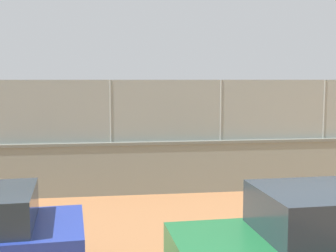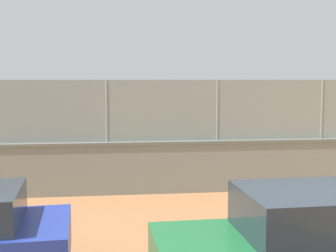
# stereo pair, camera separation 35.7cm
# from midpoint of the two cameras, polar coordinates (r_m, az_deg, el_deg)

# --- Properties ---
(ground_plane) EXTENTS (260.00, 260.00, 0.00)m
(ground_plane) POSITION_cam_midpoint_polar(r_m,az_deg,el_deg) (25.89, -4.24, -1.07)
(ground_plane) COLOR #A36B42
(perimeter_wall) EXTENTS (27.75, 1.50, 1.43)m
(perimeter_wall) POSITION_cam_midpoint_polar(r_m,az_deg,el_deg) (12.68, 0.17, -5.03)
(perimeter_wall) COLOR gray
(perimeter_wall) RESTS_ON ground_plane
(fence_panel_on_wall) EXTENTS (27.24, 1.10, 1.66)m
(fence_panel_on_wall) POSITION_cam_midpoint_polar(r_m,az_deg,el_deg) (12.48, 0.17, 1.93)
(fence_panel_on_wall) COLOR gray
(fence_panel_on_wall) RESTS_ON perimeter_wall
(player_crossing_court) EXTENTS (1.14, 0.77, 1.54)m
(player_crossing_court) POSITION_cam_midpoint_polar(r_m,az_deg,el_deg) (21.64, 6.34, -0.05)
(player_crossing_court) COLOR navy
(player_crossing_court) RESTS_ON ground_plane
(player_baseline_waiting) EXTENTS (1.06, 0.76, 1.70)m
(player_baseline_waiting) POSITION_cam_midpoint_polar(r_m,az_deg,el_deg) (22.29, -6.03, 0.40)
(player_baseline_waiting) COLOR #B2B2B2
(player_baseline_waiting) RESTS_ON ground_plane
(sports_ball) EXTENTS (0.15, 0.15, 0.15)m
(sports_ball) POSITION_cam_midpoint_polar(r_m,az_deg,el_deg) (21.33, 9.70, -2.43)
(sports_ball) COLOR yellow
(sports_ball) RESTS_ON ground_plane
(parked_car_green) EXTENTS (4.34, 1.94, 1.65)m
(parked_car_green) POSITION_cam_midpoint_polar(r_m,az_deg,el_deg) (6.79, 19.71, -14.01)
(parked_car_green) COLOR #1E6B38
(parked_car_green) RESTS_ON ground_plane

